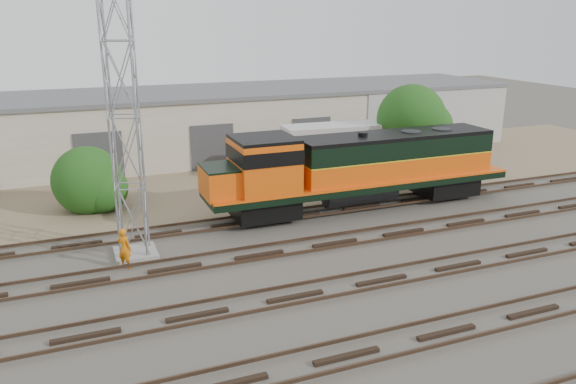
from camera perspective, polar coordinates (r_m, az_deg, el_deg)
name	(u,v)px	position (r m, az deg, el deg)	size (l,w,h in m)	color
ground	(270,269)	(25.56, -1.85, -7.80)	(140.00, 140.00, 0.00)	#47423A
dirt_strip	(196,182)	(39.15, -9.34, 0.97)	(80.00, 16.00, 0.02)	#726047
tracks	(295,296)	(23.01, 0.74, -10.56)	(80.00, 20.40, 0.28)	black
warehouse	(173,125)	(46.19, -11.63, 6.69)	(58.40, 10.40, 5.30)	beige
locomotive	(356,167)	(32.81, 6.97, 2.51)	(18.65, 3.27, 4.48)	black
signal_tower	(124,122)	(26.14, -16.28, 6.87)	(1.94, 1.94, 13.14)	gray
worker	(124,248)	(26.34, -16.28, -5.50)	(0.69, 0.45, 1.89)	orange
semi_trailer	(371,142)	(40.56, 8.47, 5.05)	(12.50, 3.32, 3.80)	silver
dumpster_blue	(435,143)	(49.15, 14.68, 4.84)	(1.60, 1.50, 1.50)	navy
dumpster_red	(396,144)	(48.35, 10.88, 4.83)	(1.50, 1.40, 1.40)	maroon
tree_mid	(91,183)	(34.58, -19.34, 0.91)	(4.23, 4.03, 4.03)	#382619
tree_east	(416,121)	(40.55, 12.83, 7.07)	(5.05, 4.81, 6.50)	#382619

